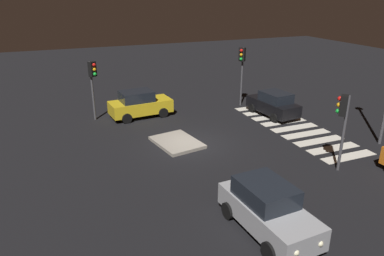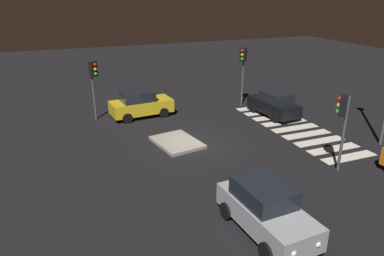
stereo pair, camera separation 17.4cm
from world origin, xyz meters
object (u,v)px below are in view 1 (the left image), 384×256
Objects in this scene: traffic_light_east at (242,62)px; traffic_light_south at (343,114)px; car_silver at (267,209)px; car_yellow at (140,104)px; traffic_island at (177,142)px; car_black at (273,104)px; traffic_light_north at (93,76)px.

traffic_light_south is at bearing 44.01° from traffic_light_east.
car_silver is at bearing 22.72° from traffic_light_east.
car_yellow is 1.00× the size of traffic_light_east.
car_silver reaches higher than traffic_island.
car_silver is 6.66m from traffic_light_south.
car_silver is 15.34m from traffic_light_east.
car_silver is 14.10m from car_yellow.
car_black reaches higher than traffic_island.
traffic_light_south is (-10.87, 0.82, -0.46)m from traffic_light_east.
car_black is 0.94× the size of traffic_light_east.
car_yellow is at bearing -13.23° from traffic_light_south.
car_black is (2.15, -7.86, 0.76)m from traffic_island.
car_silver is at bearing 139.13° from car_black.
car_black is 12.25m from traffic_light_north.
car_yellow is 3.59m from traffic_light_north.
traffic_light_east reaches higher than car_silver.
traffic_light_north reaches higher than traffic_light_south.
car_yellow is 7.98m from traffic_light_east.
car_silver is 15.14m from traffic_light_north.
car_silver is at bearing -90.85° from car_yellow.
traffic_light_south is (-7.99, 1.81, 1.99)m from car_black.
traffic_island is at bearing 1.74° from traffic_light_south.
traffic_light_east reaches higher than traffic_island.
traffic_island is at bearing 99.37° from car_black.
traffic_light_north is (3.69, 11.48, 2.14)m from car_black.
traffic_island is 5.53m from car_yellow.
traffic_light_north is (0.81, 10.49, -0.31)m from traffic_light_east.
traffic_light_east is 10.53m from traffic_light_north.
traffic_light_south reaches higher than traffic_island.
traffic_light_south is at bearing 112.25° from car_silver.
car_black is at bearing -26.01° from car_yellow.
car_yellow is 1.10× the size of traffic_light_north.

